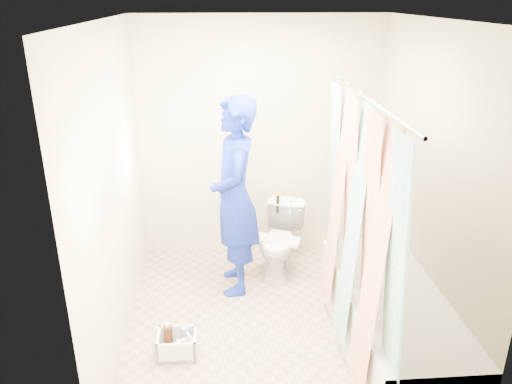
{
  "coord_description": "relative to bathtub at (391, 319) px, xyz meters",
  "views": [
    {
      "loc": [
        -0.41,
        -3.49,
        2.56
      ],
      "look_at": [
        -0.12,
        0.37,
        1.02
      ],
      "focal_mm": 35.0,
      "sensor_mm": 36.0,
      "label": 1
    }
  ],
  "objects": [
    {
      "name": "floor",
      "position": [
        -0.85,
        0.43,
        -0.27
      ],
      "size": [
        2.6,
        2.6,
        0.0
      ],
      "primitive_type": "plane",
      "color": "tan",
      "rests_on": "ground"
    },
    {
      "name": "ceiling",
      "position": [
        -0.85,
        0.43,
        2.13
      ],
      "size": [
        2.4,
        2.6,
        0.02
      ],
      "primitive_type": "cube",
      "color": "white",
      "rests_on": "wall_back"
    },
    {
      "name": "wall_back",
      "position": [
        -0.85,
        1.73,
        0.93
      ],
      "size": [
        2.4,
        0.02,
        2.4
      ],
      "primitive_type": "cube",
      "color": "#C3BA96",
      "rests_on": "ground"
    },
    {
      "name": "wall_front",
      "position": [
        -0.85,
        -0.88,
        0.93
      ],
      "size": [
        2.4,
        0.02,
        2.4
      ],
      "primitive_type": "cube",
      "color": "#C3BA96",
      "rests_on": "ground"
    },
    {
      "name": "wall_left",
      "position": [
        -2.05,
        0.43,
        0.93
      ],
      "size": [
        0.02,
        2.6,
        2.4
      ],
      "primitive_type": "cube",
      "color": "#C3BA96",
      "rests_on": "ground"
    },
    {
      "name": "wall_right",
      "position": [
        0.35,
        0.43,
        0.93
      ],
      "size": [
        0.02,
        2.6,
        2.4
      ],
      "primitive_type": "cube",
      "color": "#C3BA96",
      "rests_on": "ground"
    },
    {
      "name": "bathtub",
      "position": [
        0.0,
        0.0,
        0.0
      ],
      "size": [
        0.7,
        1.75,
        0.5
      ],
      "color": "white",
      "rests_on": "ground"
    },
    {
      "name": "curtain_rod",
      "position": [
        -0.33,
        0.0,
        1.68
      ],
      "size": [
        0.02,
        1.9,
        0.02
      ],
      "primitive_type": "cylinder",
      "rotation": [
        1.57,
        0.0,
        0.0
      ],
      "color": "silver",
      "rests_on": "wall_back"
    },
    {
      "name": "shower_curtain",
      "position": [
        -0.33,
        0.0,
        0.75
      ],
      "size": [
        0.06,
        1.75,
        1.8
      ],
      "primitive_type": "cube",
      "color": "silver",
      "rests_on": "curtain_rod"
    },
    {
      "name": "toilet",
      "position": [
        -0.7,
        1.22,
        0.07
      ],
      "size": [
        0.57,
        0.74,
        0.67
      ],
      "primitive_type": "imported",
      "rotation": [
        0.0,
        0.0,
        -0.34
      ],
      "color": "white",
      "rests_on": "ground"
    },
    {
      "name": "tank_lid",
      "position": [
        -0.73,
        1.12,
        0.12
      ],
      "size": [
        0.45,
        0.31,
        0.03
      ],
      "primitive_type": "cube",
      "rotation": [
        0.0,
        0.0,
        -0.34
      ],
      "color": "white",
      "rests_on": "toilet"
    },
    {
      "name": "tank_internals",
      "position": [
        -0.67,
        1.4,
        0.39
      ],
      "size": [
        0.16,
        0.08,
        0.22
      ],
      "color": "black",
      "rests_on": "toilet"
    },
    {
      "name": "plumber",
      "position": [
        -1.14,
        0.99,
        0.63
      ],
      "size": [
        0.45,
        0.67,
        1.79
      ],
      "primitive_type": "imported",
      "rotation": [
        0.0,
        0.0,
        -1.53
      ],
      "color": "#1039A1",
      "rests_on": "ground"
    },
    {
      "name": "cleaning_caddy",
      "position": [
        -1.61,
        0.05,
        -0.18
      ],
      "size": [
        0.3,
        0.24,
        0.23
      ],
      "rotation": [
        0.0,
        0.0,
        -0.02
      ],
      "color": "white",
      "rests_on": "ground"
    }
  ]
}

